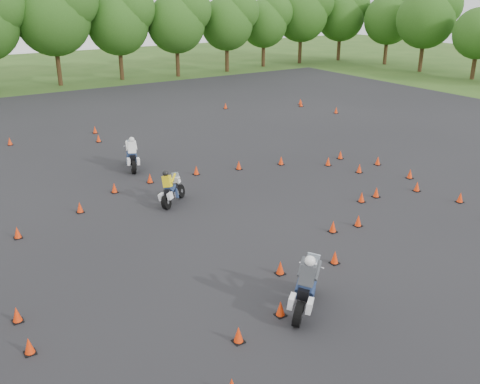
% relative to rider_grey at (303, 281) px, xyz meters
% --- Properties ---
extents(ground, '(140.00, 140.00, 0.00)m').
position_rel_rider_grey_xyz_m(ground, '(2.02, 2.54, -0.96)').
color(ground, '#2D5119').
rests_on(ground, ground).
extents(asphalt_pad, '(62.00, 62.00, 0.00)m').
position_rel_rider_grey_xyz_m(asphalt_pad, '(2.02, 8.54, -0.95)').
color(asphalt_pad, black).
rests_on(asphalt_pad, ground).
extents(treeline, '(87.03, 32.41, 10.86)m').
position_rel_rider_grey_xyz_m(treeline, '(3.81, 37.23, 3.66)').
color(treeline, '#264E16').
rests_on(treeline, ground).
extents(traffic_cones, '(36.36, 33.13, 0.45)m').
position_rel_rider_grey_xyz_m(traffic_cones, '(2.01, 8.05, -0.73)').
color(traffic_cones, red).
rests_on(traffic_cones, asphalt_pad).
extents(rider_grey, '(2.37, 2.17, 1.90)m').
position_rel_rider_grey_xyz_m(rider_grey, '(0.00, 0.00, 0.00)').
color(rider_grey, '#3D4045').
rests_on(rider_grey, ground).
extents(rider_yellow, '(1.98, 1.76, 1.57)m').
position_rel_rider_grey_xyz_m(rider_yellow, '(0.53, 9.54, -0.16)').
color(rider_yellow, gold).
rests_on(rider_yellow, ground).
extents(rider_white, '(1.27, 2.40, 1.77)m').
position_rel_rider_grey_xyz_m(rider_white, '(0.75, 15.10, -0.07)').
color(rider_white, white).
rests_on(rider_white, ground).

